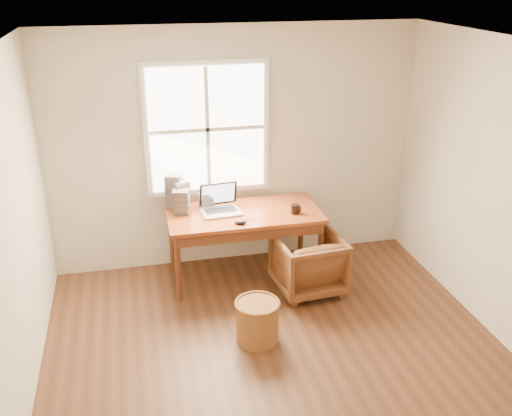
{
  "coord_description": "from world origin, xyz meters",
  "views": [
    {
      "loc": [
        -1.09,
        -3.55,
        3.12
      ],
      "look_at": [
        0.1,
        1.65,
        0.85
      ],
      "focal_mm": 40.0,
      "sensor_mm": 36.0,
      "label": 1
    }
  ],
  "objects": [
    {
      "name": "room_shell",
      "position": [
        -0.02,
        0.16,
        1.32
      ],
      "size": [
        4.04,
        4.54,
        2.64
      ],
      "color": "#522F1C",
      "rests_on": "ground"
    },
    {
      "name": "desk",
      "position": [
        0.0,
        1.8,
        0.73
      ],
      "size": [
        1.6,
        0.8,
        0.04
      ],
      "primitive_type": "cube",
      "color": "brown",
      "rests_on": "room_shell"
    },
    {
      "name": "armchair",
      "position": [
        0.58,
        1.36,
        0.31
      ],
      "size": [
        0.71,
        0.73,
        0.61
      ],
      "primitive_type": "imported",
      "rotation": [
        0.0,
        0.0,
        3.23
      ],
      "color": "brown",
      "rests_on": "room_shell"
    },
    {
      "name": "wicker_stool",
      "position": [
        -0.13,
        0.62,
        0.19
      ],
      "size": [
        0.44,
        0.44,
        0.38
      ],
      "primitive_type": "cylinder",
      "rotation": [
        0.0,
        0.0,
        0.18
      ],
      "color": "brown",
      "rests_on": "room_shell"
    },
    {
      "name": "laptop",
      "position": [
        -0.24,
        1.82,
        0.92
      ],
      "size": [
        0.49,
        0.51,
        0.33
      ],
      "primitive_type": null,
      "rotation": [
        0.0,
        0.0,
        0.09
      ],
      "color": "#A5A7AC",
      "rests_on": "desk"
    },
    {
      "name": "mouse",
      "position": [
        -0.1,
        1.51,
        0.77
      ],
      "size": [
        0.13,
        0.1,
        0.04
      ],
      "primitive_type": "ellipsoid",
      "rotation": [
        0.0,
        0.0,
        -0.26
      ],
      "color": "black",
      "rests_on": "desk"
    },
    {
      "name": "coffee_mug",
      "position": [
        0.51,
        1.65,
        0.8
      ],
      "size": [
        0.09,
        0.09,
        0.1
      ],
      "primitive_type": "cylinder",
      "rotation": [
        0.0,
        0.0,
        -0.0
      ],
      "color": "black",
      "rests_on": "desk"
    },
    {
      "name": "cd_stack_a",
      "position": [
        -0.62,
        2.07,
        0.9
      ],
      "size": [
        0.19,
        0.18,
        0.3
      ],
      "primitive_type": "cube",
      "rotation": [
        0.0,
        0.0,
        0.4
      ],
      "color": "#ACB2B7",
      "rests_on": "desk"
    },
    {
      "name": "cd_stack_b",
      "position": [
        -0.63,
        1.92,
        0.87
      ],
      "size": [
        0.18,
        0.17,
        0.25
      ],
      "primitive_type": "cube",
      "rotation": [
        0.0,
        0.0,
        -0.21
      ],
      "color": "#26272B",
      "rests_on": "desk"
    },
    {
      "name": "cd_stack_c",
      "position": [
        -0.69,
        2.1,
        0.93
      ],
      "size": [
        0.19,
        0.18,
        0.36
      ],
      "primitive_type": "cube",
      "rotation": [
        0.0,
        0.0,
        -0.31
      ],
      "color": "gray",
      "rests_on": "desk"
    },
    {
      "name": "cd_stack_d",
      "position": [
        -0.36,
        2.03,
        0.83
      ],
      "size": [
        0.16,
        0.15,
        0.16
      ],
      "primitive_type": "cube",
      "rotation": [
        0.0,
        0.0,
        0.35
      ],
      "color": "silver",
      "rests_on": "desk"
    }
  ]
}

